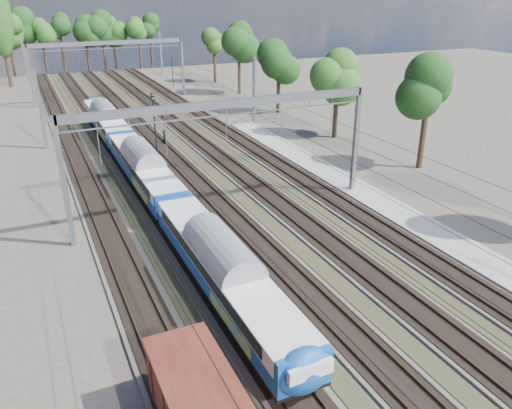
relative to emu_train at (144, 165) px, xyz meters
name	(u,v)px	position (x,y,z in m)	size (l,w,h in m)	color
track_bed	(174,159)	(4.50, 6.92, -2.19)	(21.00, 130.00, 0.34)	#47423A
platform	(440,237)	(16.50, -18.08, -2.14)	(3.00, 70.00, 0.30)	gray
catenary	(153,85)	(4.83, 14.60, 4.11)	(25.65, 130.00, 9.00)	gray
tree_belt	(116,36)	(9.25, 59.51, 5.81)	(39.07, 99.32, 11.92)	black
emu_train	(144,165)	(0.00, 0.00, 0.00)	(2.66, 56.42, 3.89)	black
worker	(165,137)	(5.21, 12.73, -1.43)	(0.63, 0.41, 1.72)	black
signal_near	(154,116)	(3.49, 9.66, 1.82)	(0.45, 0.41, 6.50)	black
signal_far	(172,68)	(16.13, 46.58, 1.08)	(0.38, 0.35, 5.33)	black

